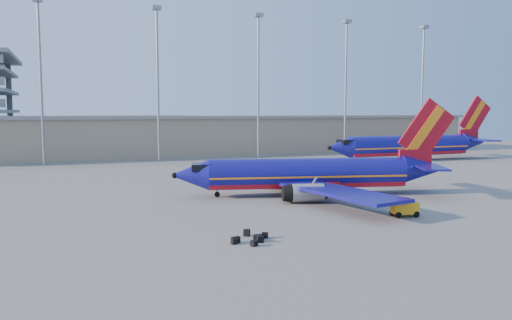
% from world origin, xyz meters
% --- Properties ---
extents(ground, '(220.00, 220.00, 0.00)m').
position_xyz_m(ground, '(0.00, 0.00, 0.00)').
color(ground, slate).
rests_on(ground, ground).
extents(terminal_building, '(122.00, 16.00, 8.50)m').
position_xyz_m(terminal_building, '(10.00, 58.00, 4.32)').
color(terminal_building, gray).
rests_on(terminal_building, ground).
extents(light_mast_row, '(101.60, 1.60, 28.65)m').
position_xyz_m(light_mast_row, '(5.00, 46.00, 17.55)').
color(light_mast_row, gray).
rests_on(light_mast_row, ground).
extents(aircraft_main, '(32.15, 30.58, 11.05)m').
position_xyz_m(aircraft_main, '(5.10, 2.32, 2.36)').
color(aircraft_main, navy).
rests_on(aircraft_main, ground).
extents(aircraft_second, '(37.30, 14.55, 12.64)m').
position_xyz_m(aircraft_second, '(41.18, 31.31, 2.90)').
color(aircraft_second, navy).
rests_on(aircraft_second, ground).
extents(baggage_tug, '(2.52, 1.79, 1.65)m').
position_xyz_m(baggage_tug, '(7.47, -10.99, 0.86)').
color(baggage_tug, '#F3A915').
rests_on(baggage_tug, ground).
extents(luggage_pile, '(3.26, 3.42, 0.52)m').
position_xyz_m(luggage_pile, '(-8.53, -14.11, 0.22)').
color(luggage_pile, black).
rests_on(luggage_pile, ground).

